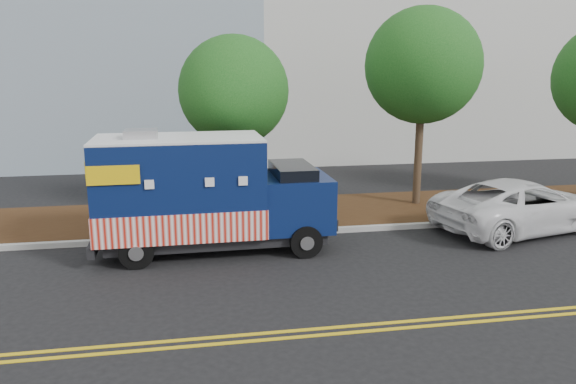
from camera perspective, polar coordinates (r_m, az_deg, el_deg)
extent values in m
plane|color=black|center=(14.57, -3.62, -6.22)|extent=(120.00, 120.00, 0.00)
cube|color=#9E9E99|center=(15.87, -4.21, -4.34)|extent=(120.00, 0.18, 0.15)
cube|color=#331C0E|center=(17.88, -4.92, -2.38)|extent=(120.00, 4.00, 0.15)
cube|color=gold|center=(10.50, -0.72, -14.02)|extent=(120.00, 0.10, 0.01)
cube|color=gold|center=(10.28, -0.48, -14.64)|extent=(120.00, 0.10, 0.01)
cylinder|color=#38281C|center=(17.83, -5.35, 2.47)|extent=(0.26, 0.26, 3.13)
sphere|color=#144915|center=(17.56, -5.52, 10.22)|extent=(3.38, 3.38, 3.38)
cylinder|color=#38281C|center=(19.27, 13.11, 3.96)|extent=(0.26, 0.26, 3.78)
sphere|color=#144915|center=(19.06, 13.55, 12.39)|extent=(3.75, 3.75, 3.75)
cube|color=#473828|center=(16.06, -16.09, -0.46)|extent=(0.06, 0.06, 2.40)
cube|color=black|center=(14.80, -7.26, -4.33)|extent=(5.53, 1.94, 0.28)
cube|color=#0A1846|center=(14.43, -10.91, 0.67)|extent=(4.16, 2.32, 2.36)
cube|color=#B8190B|center=(14.63, -10.77, -2.53)|extent=(4.20, 2.38, 0.74)
cube|color=white|center=(14.23, -11.11, 5.39)|extent=(4.16, 2.32, 0.06)
cube|color=#B7B7BA|center=(14.25, -14.71, 5.74)|extent=(0.80, 0.80, 0.22)
cube|color=#0A1846|center=(14.84, 0.62, -0.91)|extent=(1.80, 2.14, 1.38)
cube|color=black|center=(14.69, 0.44, 1.58)|extent=(1.01, 1.93, 0.64)
cube|color=black|center=(15.16, 3.97, -2.45)|extent=(0.11, 1.97, 0.29)
cube|color=black|center=(14.92, -18.85, -4.67)|extent=(0.21, 2.21, 0.28)
cube|color=#B7B7BA|center=(14.58, -19.13, 0.50)|extent=(0.06, 1.77, 1.87)
cube|color=#B7B7BA|center=(15.57, -9.86, 1.78)|extent=(1.77, 0.06, 1.08)
cube|color=yellow|center=(13.27, -17.35, 1.63)|extent=(1.18, 0.04, 0.44)
cube|color=yellow|center=(15.56, -16.46, 3.27)|extent=(1.18, 0.04, 0.44)
cylinder|color=black|center=(14.14, 1.83, -5.05)|extent=(0.83, 0.29, 0.83)
cylinder|color=black|center=(16.02, 0.24, -2.89)|extent=(0.83, 0.29, 0.83)
cylinder|color=black|center=(13.86, -15.14, -5.87)|extent=(0.83, 0.29, 0.83)
cylinder|color=black|center=(15.77, -14.66, -3.57)|extent=(0.83, 0.29, 0.83)
imported|color=white|center=(17.67, 22.70, -1.27)|extent=(5.85, 3.70, 1.50)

